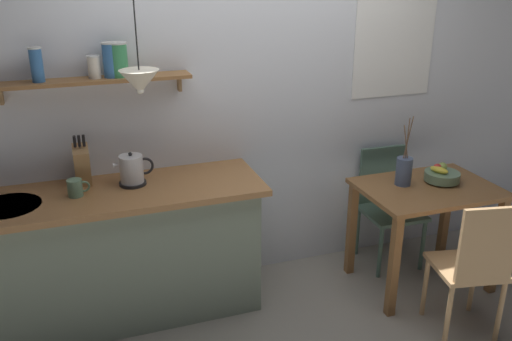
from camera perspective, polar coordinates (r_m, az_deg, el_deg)
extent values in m
plane|color=gray|center=(3.85, 2.72, -14.42)|extent=(14.00, 14.00, 0.00)
cube|color=silver|center=(3.92, 2.23, 8.00)|extent=(6.80, 0.10, 2.70)
cube|color=white|center=(4.22, 14.19, 12.31)|extent=(0.65, 0.01, 0.72)
cube|color=silver|center=(4.22, 14.16, 12.32)|extent=(0.59, 0.01, 0.66)
cube|color=gray|center=(3.69, -13.84, -8.75)|extent=(1.74, 0.52, 0.87)
cube|color=#9E6B3D|center=(3.47, -14.45, -2.34)|extent=(1.83, 0.63, 0.04)
cylinder|color=#B7BABF|center=(3.47, -24.48, -3.43)|extent=(0.38, 0.38, 0.01)
cube|color=brown|center=(3.46, -16.50, 9.00)|extent=(1.16, 0.18, 0.02)
cube|color=#99754C|center=(3.56, -25.04, 7.22)|extent=(0.02, 0.06, 0.12)
cube|color=#99754C|center=(3.61, -8.00, 9.15)|extent=(0.02, 0.06, 0.12)
cylinder|color=#3366A3|center=(3.44, -21.87, 10.11)|extent=(0.07, 0.07, 0.19)
cylinder|color=silver|center=(3.42, -22.10, 11.75)|extent=(0.08, 0.08, 0.01)
cylinder|color=beige|center=(3.44, -16.51, 10.22)|extent=(0.07, 0.07, 0.13)
cylinder|color=silver|center=(3.43, -16.63, 11.33)|extent=(0.08, 0.08, 0.01)
cylinder|color=#3366A3|center=(3.44, -14.93, 10.99)|extent=(0.09, 0.09, 0.20)
cylinder|color=silver|center=(3.43, -15.10, 12.70)|extent=(0.09, 0.09, 0.01)
cylinder|color=#388E56|center=(3.45, -14.13, 11.05)|extent=(0.11, 0.11, 0.20)
cylinder|color=silver|center=(3.43, -14.28, 12.73)|extent=(0.12, 0.12, 0.01)
cube|color=brown|center=(3.99, 17.49, -1.81)|extent=(0.94, 0.67, 0.03)
cube|color=brown|center=(3.73, 14.15, -9.71)|extent=(0.06, 0.06, 0.73)
cube|color=brown|center=(4.21, 23.82, -7.22)|extent=(0.06, 0.06, 0.73)
cube|color=brown|center=(4.15, 9.92, -6.02)|extent=(0.06, 0.06, 0.73)
cube|color=brown|center=(4.59, 19.13, -4.19)|extent=(0.06, 0.06, 0.73)
cube|color=tan|center=(3.70, 21.04, -9.36)|extent=(0.47, 0.46, 0.03)
cube|color=tan|center=(3.45, 22.98, -7.19)|extent=(0.35, 0.10, 0.47)
cylinder|color=tan|center=(4.01, 21.66, -10.79)|extent=(0.03, 0.03, 0.44)
cylinder|color=tan|center=(3.86, 17.20, -11.45)|extent=(0.03, 0.03, 0.44)
cylinder|color=tan|center=(3.78, 24.06, -13.27)|extent=(0.03, 0.03, 0.44)
cylinder|color=tan|center=(3.62, 19.37, -14.13)|extent=(0.03, 0.03, 0.44)
cube|color=#4C6B5B|center=(4.33, 13.95, -4.25)|extent=(0.44, 0.44, 0.03)
cube|color=#4C6B5B|center=(4.39, 12.92, -0.38)|extent=(0.37, 0.04, 0.45)
cylinder|color=#4C6B5B|center=(4.21, 12.81, -8.33)|extent=(0.03, 0.03, 0.41)
cylinder|color=#4C6B5B|center=(4.39, 16.96, -7.47)|extent=(0.03, 0.03, 0.41)
cylinder|color=#4C6B5B|center=(4.48, 10.52, -6.20)|extent=(0.03, 0.03, 0.41)
cylinder|color=#4C6B5B|center=(4.65, 14.51, -5.49)|extent=(0.03, 0.03, 0.41)
cylinder|color=slate|center=(4.10, 18.74, -1.06)|extent=(0.11, 0.11, 0.01)
cylinder|color=slate|center=(4.08, 18.80, -0.57)|extent=(0.25, 0.25, 0.06)
ellipsoid|color=yellow|center=(4.05, 18.54, 0.06)|extent=(0.11, 0.15, 0.04)
sphere|color=red|center=(4.08, 18.38, 0.25)|extent=(0.06, 0.06, 0.06)
sphere|color=#8EA84C|center=(4.10, 18.83, 0.34)|extent=(0.07, 0.07, 0.07)
cylinder|color=#475675|center=(3.94, 15.14, -0.09)|extent=(0.11, 0.11, 0.20)
cylinder|color=brown|center=(3.86, 15.34, 2.91)|extent=(0.05, 0.02, 0.24)
cylinder|color=brown|center=(3.86, 15.51, 3.24)|extent=(0.01, 0.01, 0.29)
cylinder|color=brown|center=(3.87, 15.59, 3.33)|extent=(0.07, 0.03, 0.29)
cylinder|color=black|center=(3.53, -12.71, -1.28)|extent=(0.17, 0.17, 0.02)
cylinder|color=silver|center=(3.50, -12.84, 0.16)|extent=(0.15, 0.15, 0.17)
sphere|color=black|center=(3.46, -12.97, 1.69)|extent=(0.02, 0.02, 0.02)
cone|color=silver|center=(3.48, -14.36, 0.52)|extent=(0.04, 0.04, 0.04)
torus|color=black|center=(3.50, -11.51, 0.46)|extent=(0.11, 0.02, 0.11)
cube|color=tan|center=(3.56, -17.67, 0.56)|extent=(0.09, 0.20, 0.26)
cylinder|color=black|center=(3.48, -18.37, 2.88)|extent=(0.02, 0.03, 0.08)
cylinder|color=black|center=(3.48, -17.94, 2.94)|extent=(0.02, 0.03, 0.08)
cylinder|color=black|center=(3.48, -17.51, 2.99)|extent=(0.02, 0.03, 0.08)
cylinder|color=slate|center=(3.43, -18.34, -1.73)|extent=(0.09, 0.09, 0.10)
torus|color=slate|center=(3.43, -17.48, -1.59)|extent=(0.07, 0.01, 0.07)
cylinder|color=black|center=(3.09, -12.51, 15.17)|extent=(0.01, 0.01, 0.54)
cone|color=beige|center=(3.14, -12.02, 9.02)|extent=(0.22, 0.22, 0.13)
sphere|color=white|center=(3.15, -11.95, 8.19)|extent=(0.04, 0.04, 0.04)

